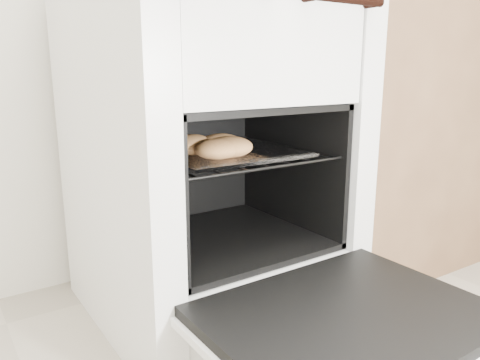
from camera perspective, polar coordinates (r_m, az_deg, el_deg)
The scene contains 6 objects.
stove at distance 1.30m, azimuth -3.84°, elevation 3.58°, with size 0.64×0.71×0.98m.
oven_door at distance 0.99m, azimuth 13.02°, elevation -16.35°, with size 0.57×0.45×0.04m.
oven_rack at distance 1.25m, azimuth -2.20°, elevation 3.20°, with size 0.46×0.45×0.01m.
foil_sheet at distance 1.23m, azimuth -1.68°, elevation 3.35°, with size 0.36×0.32×0.01m, color white.
baked_rolls at distance 1.17m, azimuth -4.28°, elevation 4.26°, with size 0.23×0.31×0.05m.
counter at distance 1.91m, azimuth 17.67°, elevation 6.69°, with size 0.99×0.66×0.99m, color brown.
Camera 1 is at (-0.45, 0.04, 0.70)m, focal length 35.00 mm.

